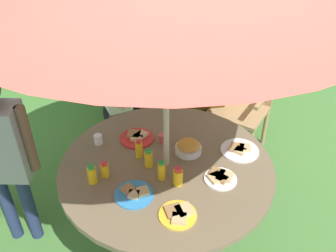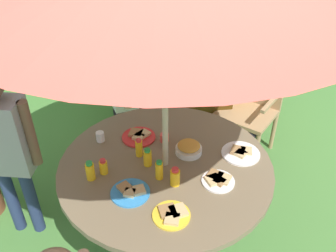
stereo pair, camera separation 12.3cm
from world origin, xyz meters
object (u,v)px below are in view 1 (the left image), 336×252
plate_mid_left (178,214)px  juice_bottle_back_edge (92,174)px  garden_table (166,179)px  plate_far_right (134,194)px  child_in_white_shirt (112,75)px  cup_far (98,139)px  snack_bowl (188,147)px  juice_bottle_far_left (162,171)px  dome_tent (181,41)px  plate_center_back (137,137)px  cup_near (163,138)px  wooden_chair (243,98)px  juice_bottle_spot_a (178,177)px  plate_front_edge (240,150)px  juice_bottle_center_front (105,170)px  juice_bottle_near_right (149,158)px  plate_near_left (220,177)px  juice_bottle_mid_right (139,149)px

plate_mid_left → juice_bottle_back_edge: (-0.35, 0.44, 0.05)m
garden_table → plate_far_right: (-0.28, -0.17, 0.14)m
child_in_white_shirt → cup_far: child_in_white_shirt is taller
snack_bowl → juice_bottle_far_left: (-0.26, -0.16, 0.02)m
dome_tent → snack_bowl: size_ratio=12.12×
child_in_white_shirt → juice_bottle_back_edge: size_ratio=10.70×
plate_center_back → cup_near: bearing=-33.4°
wooden_chair → juice_bottle_spot_a: (-1.12, -0.95, 0.27)m
child_in_white_shirt → juice_bottle_far_left: child_in_white_shirt is taller
dome_tent → plate_center_back: (-0.96, -1.30, -0.05)m
plate_front_edge → juice_bottle_spot_a: (-0.50, -0.11, 0.05)m
plate_far_right → juice_bottle_far_left: bearing=17.8°
juice_bottle_center_front → cup_near: juice_bottle_center_front is taller
juice_bottle_far_left → juice_bottle_spot_a: juice_bottle_far_left is taller
juice_bottle_near_right → cup_far: juice_bottle_near_right is taller
plate_center_back → juice_bottle_back_edge: size_ratio=1.81×
child_in_white_shirt → plate_far_right: (-0.24, -1.19, -0.14)m
cup_far → plate_front_edge: bearing=-29.0°
wooden_chair → plate_front_edge: (-0.62, -0.85, 0.22)m
garden_table → juice_bottle_center_front: 0.42m
garden_table → juice_bottle_center_front: bearing=171.8°
plate_front_edge → juice_bottle_center_front: size_ratio=2.42×
plate_far_right → cup_near: (0.35, 0.39, 0.02)m
juice_bottle_spot_a → child_in_white_shirt: bearing=91.1°
juice_bottle_near_right → juice_bottle_spot_a: bearing=-66.0°
plate_near_left → juice_bottle_near_right: juice_bottle_near_right is taller
plate_far_right → juice_bottle_back_edge: 0.28m
wooden_chair → juice_bottle_back_edge: wooden_chair is taller
plate_near_left → snack_bowl: bearing=100.5°
snack_bowl → juice_bottle_back_edge: size_ratio=1.36×
juice_bottle_mid_right → juice_bottle_back_edge: juice_bottle_mid_right is taller
wooden_chair → plate_front_edge: size_ratio=3.69×
child_in_white_shirt → plate_near_left: size_ratio=6.91×
juice_bottle_far_left → juice_bottle_back_edge: (-0.39, 0.14, -0.00)m
plate_front_edge → juice_bottle_spot_a: bearing=-167.8°
juice_bottle_center_front → juice_bottle_far_left: bearing=-28.0°
plate_front_edge → juice_bottle_back_edge: size_ratio=1.96×
plate_front_edge → juice_bottle_back_edge: juice_bottle_back_edge is taller
plate_front_edge → juice_bottle_far_left: (-0.57, -0.03, 0.05)m
plate_mid_left → juice_bottle_far_left: 0.31m
dome_tent → juice_bottle_mid_right: size_ratio=16.18×
dome_tent → juice_bottle_near_right: (-0.99, -1.59, 0.00)m
plate_near_left → cup_near: 0.51m
plate_mid_left → cup_near: bearing=73.7°
juice_bottle_far_left → cup_near: (0.15, 0.33, -0.03)m
plate_center_back → juice_bottle_back_edge: bearing=-142.7°
juice_bottle_spot_a → wooden_chair: bearing=40.4°
dome_tent → juice_bottle_near_right: dome_tent is taller
child_in_white_shirt → juice_bottle_back_edge: (-0.43, -0.99, -0.09)m
plate_center_back → juice_bottle_mid_right: size_ratio=1.78×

